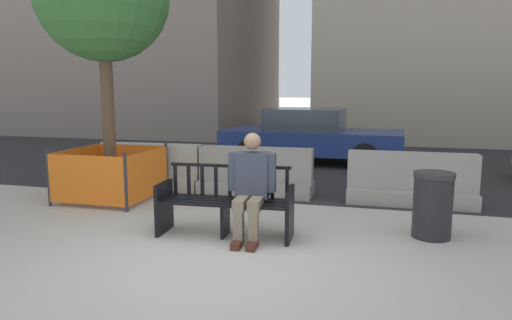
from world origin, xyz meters
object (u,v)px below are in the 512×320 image
(jersey_barrier_left, at_px, (150,170))
(construction_fence, at_px, (111,172))
(jersey_barrier_right, at_px, (411,183))
(trash_bin, at_px, (433,205))
(seated_person, at_px, (251,184))
(street_bench, at_px, (226,205))
(car_sedan_mid, at_px, (310,136))
(jersey_barrier_centre, at_px, (256,175))

(jersey_barrier_left, bearing_deg, construction_fence, -101.85)
(jersey_barrier_right, relative_size, trash_bin, 2.42)
(seated_person, bearing_deg, trash_bin, 16.23)
(trash_bin, bearing_deg, jersey_barrier_left, 160.38)
(street_bench, xyz_separation_m, trash_bin, (2.52, 0.60, 0.02))
(jersey_barrier_left, xyz_separation_m, car_sedan_mid, (2.45, 3.85, 0.33))
(car_sedan_mid, relative_size, trash_bin, 5.45)
(seated_person, height_order, construction_fence, seated_person)
(seated_person, xyz_separation_m, jersey_barrier_left, (-2.64, 2.35, -0.35))
(jersey_barrier_right, distance_m, car_sedan_mid, 4.45)
(jersey_barrier_centre, relative_size, jersey_barrier_right, 1.01)
(street_bench, bearing_deg, jersey_barrier_left, 134.77)
(construction_fence, bearing_deg, jersey_barrier_centre, 22.93)
(jersey_barrier_right, height_order, construction_fence, construction_fence)
(street_bench, distance_m, jersey_barrier_left, 3.25)
(jersey_barrier_centre, height_order, car_sedan_mid, car_sedan_mid)
(street_bench, distance_m, jersey_barrier_right, 3.31)
(street_bench, distance_m, trash_bin, 2.59)
(car_sedan_mid, bearing_deg, trash_bin, -67.09)
(jersey_barrier_left, xyz_separation_m, trash_bin, (4.81, -1.71, 0.08))
(street_bench, bearing_deg, jersey_barrier_right, 44.33)
(jersey_barrier_right, relative_size, construction_fence, 1.41)
(street_bench, bearing_deg, jersey_barrier_centre, 95.68)
(jersey_barrier_centre, xyz_separation_m, construction_fence, (-2.26, -0.96, 0.12))
(jersey_barrier_left, height_order, jersey_barrier_right, same)
(jersey_barrier_left, relative_size, jersey_barrier_right, 1.01)
(jersey_barrier_centre, distance_m, jersey_barrier_left, 2.06)
(car_sedan_mid, bearing_deg, jersey_barrier_centre, -95.82)
(street_bench, height_order, seated_person, seated_person)
(seated_person, bearing_deg, jersey_barrier_right, 49.29)
(car_sedan_mid, bearing_deg, street_bench, -91.53)
(street_bench, height_order, jersey_barrier_right, street_bench)
(jersey_barrier_left, bearing_deg, jersey_barrier_right, 0.04)
(seated_person, bearing_deg, jersey_barrier_left, 138.34)
(jersey_barrier_centre, height_order, construction_fence, construction_fence)
(seated_person, distance_m, jersey_barrier_left, 3.55)
(jersey_barrier_right, distance_m, construction_fence, 4.96)
(street_bench, xyz_separation_m, jersey_barrier_right, (2.37, 2.31, -0.06))
(construction_fence, relative_size, car_sedan_mid, 0.31)
(jersey_barrier_right, xyz_separation_m, car_sedan_mid, (-2.20, 3.85, 0.33))
(street_bench, relative_size, jersey_barrier_right, 0.86)
(seated_person, bearing_deg, construction_fence, 154.03)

